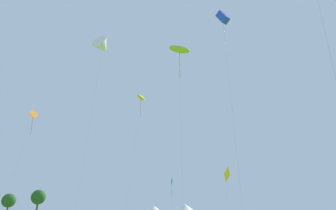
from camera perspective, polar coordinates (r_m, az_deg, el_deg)
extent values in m
cube|color=blue|center=(32.88, 10.32, 16.00)|extent=(1.45, 1.51, 1.61)
cylinder|color=#B2B2B7|center=(27.84, 12.06, -0.95)|extent=(0.35, 0.96, 20.55)
ellipsoid|color=#99DB2D|center=(36.72, 2.19, 10.44)|extent=(2.91, 2.11, 0.97)
cylinder|color=olive|center=(35.70, 2.23, 7.47)|extent=(0.06, 0.06, 3.24)
cylinder|color=#B2B2B7|center=(32.57, 2.48, -4.63)|extent=(0.08, 0.71, 19.94)
cone|color=white|center=(42.96, -12.24, 10.78)|extent=(3.18, 3.37, 2.86)
cylinder|color=#B2B2B7|center=(38.14, -14.65, -3.88)|extent=(1.35, 1.31, 22.97)
cube|color=yellow|center=(55.21, 11.13, -12.71)|extent=(1.47, 2.38, 2.67)
cylinder|color=#B2B2B7|center=(53.92, 10.98, -16.74)|extent=(1.08, 1.84, 7.83)
ellipsoid|color=yellow|center=(63.03, -5.14, 1.40)|extent=(2.10, 3.39, 1.11)
cylinder|color=#A79518|center=(62.22, -5.20, -0.67)|extent=(0.07, 0.07, 3.60)
cylinder|color=#B2B2B7|center=(59.08, -6.60, -9.25)|extent=(2.11, 1.81, 24.03)
cube|color=#1EB7CC|center=(59.34, 0.71, -14.21)|extent=(0.39, 1.42, 1.44)
cylinder|color=teal|center=(59.22, 0.72, -15.64)|extent=(0.04, 0.04, 2.24)
cylinder|color=#B2B2B7|center=(58.67, 0.66, -17.62)|extent=(0.12, 0.91, 7.10)
cube|color=orange|center=(71.90, -24.05, -1.60)|extent=(1.20, 2.21, 2.33)
cylinder|color=#A75C11|center=(71.21, -24.34, -3.62)|extent=(0.07, 0.07, 4.03)
cylinder|color=#B2B2B7|center=(69.18, -26.54, -9.85)|extent=(2.31, 2.30, 21.65)
cone|color=white|center=(64.60, -2.71, -19.14)|extent=(4.24, 4.24, 1.48)
cone|color=white|center=(64.47, 3.27, -18.93)|extent=(4.71, 4.71, 1.65)
cylinder|color=brown|center=(82.47, -23.59, -17.81)|extent=(0.44, 0.44, 3.75)
sphere|color=#23561E|center=(82.54, -23.30, -15.69)|extent=(3.45, 3.45, 3.45)
sphere|color=#23561E|center=(104.63, -27.88, -15.67)|extent=(3.99, 3.99, 3.99)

